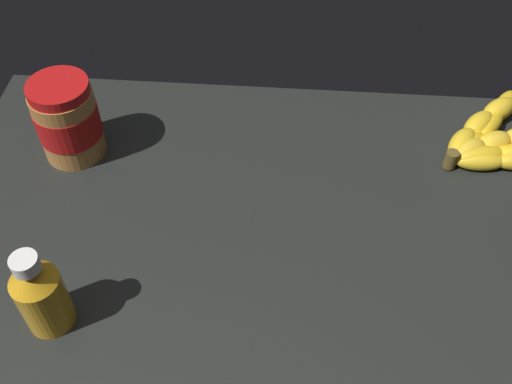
% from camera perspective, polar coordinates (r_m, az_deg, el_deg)
% --- Properties ---
extents(ground_plane, '(0.95, 0.63, 0.03)m').
position_cam_1_polar(ground_plane, '(0.88, 0.15, -3.85)').
color(ground_plane, black).
extents(banana_bunch, '(0.23, 0.20, 0.04)m').
position_cam_1_polar(banana_bunch, '(1.03, 22.29, 4.60)').
color(banana_bunch, yellow).
rests_on(banana_bunch, ground_plane).
extents(peanut_butter_jar, '(0.10, 0.10, 0.13)m').
position_cam_1_polar(peanut_butter_jar, '(0.96, -17.66, 6.64)').
color(peanut_butter_jar, '#B27238').
rests_on(peanut_butter_jar, ground_plane).
extents(honey_bottle, '(0.06, 0.06, 0.13)m').
position_cam_1_polar(honey_bottle, '(0.77, -20.01, -9.16)').
color(honey_bottle, orange).
rests_on(honey_bottle, ground_plane).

